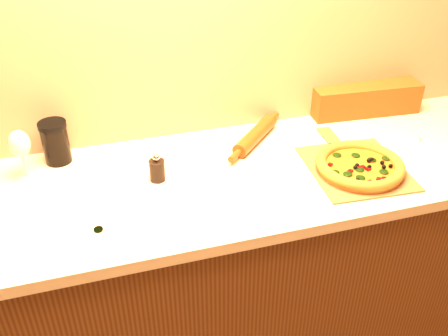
% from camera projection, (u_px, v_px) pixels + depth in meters
% --- Properties ---
extents(cabinet, '(2.80, 0.65, 0.86)m').
position_uv_depth(cabinet, '(207.00, 279.00, 1.93)').
color(cabinet, '#4B2410').
rests_on(cabinet, ground).
extents(countertop, '(2.84, 0.68, 0.04)m').
position_uv_depth(countertop, '(204.00, 183.00, 1.69)').
color(countertop, beige).
rests_on(countertop, cabinet).
extents(pizza_peel, '(0.34, 0.49, 0.01)m').
position_uv_depth(pizza_peel, '(354.00, 166.00, 1.73)').
color(pizza_peel, brown).
rests_on(pizza_peel, countertop).
extents(pizza, '(0.30, 0.30, 0.04)m').
position_uv_depth(pizza, '(360.00, 166.00, 1.69)').
color(pizza, '#A67629').
rests_on(pizza, pizza_peel).
extents(bottle_cap, '(0.03, 0.03, 0.01)m').
position_uv_depth(bottle_cap, '(98.00, 229.00, 1.44)').
color(bottle_cap, black).
rests_on(bottle_cap, countertop).
extents(pepper_grinder, '(0.05, 0.05, 0.10)m').
position_uv_depth(pepper_grinder, '(157.00, 170.00, 1.64)').
color(pepper_grinder, black).
rests_on(pepper_grinder, countertop).
extents(rolling_pin, '(0.30, 0.30, 0.05)m').
position_uv_depth(rolling_pin, '(255.00, 135.00, 1.87)').
color(rolling_pin, '#613810').
rests_on(rolling_pin, countertop).
extents(bread_bag, '(0.46, 0.18, 0.12)m').
position_uv_depth(bread_bag, '(364.00, 98.00, 2.07)').
color(bread_bag, brown).
rests_on(bread_bag, countertop).
extents(wine_glass, '(0.07, 0.07, 0.17)m').
position_uv_depth(wine_glass, '(20.00, 145.00, 1.61)').
color(wine_glass, silver).
rests_on(wine_glass, countertop).
extents(dark_jar, '(0.10, 0.10, 0.15)m').
position_uv_depth(dark_jar, '(55.00, 142.00, 1.72)').
color(dark_jar, black).
rests_on(dark_jar, countertop).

